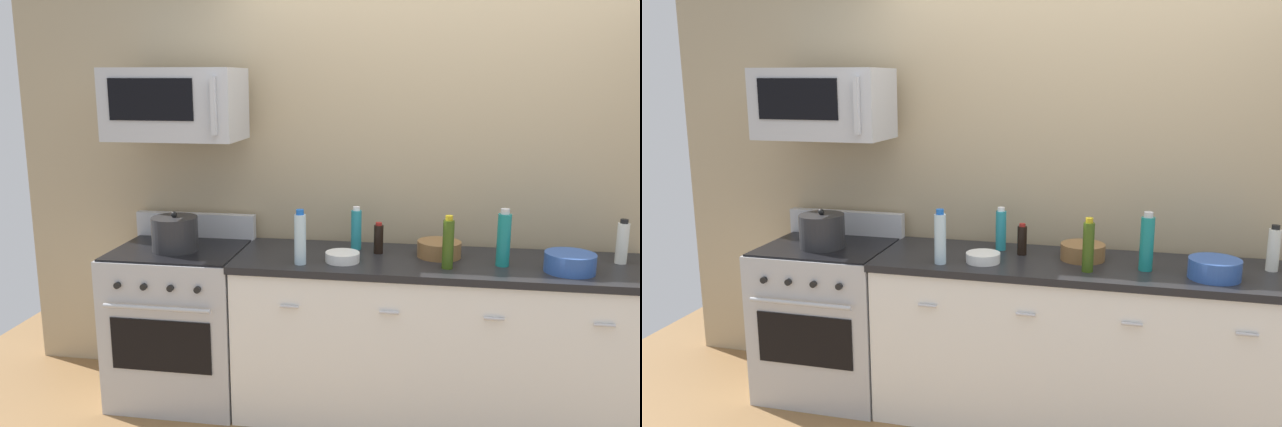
% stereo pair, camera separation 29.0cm
% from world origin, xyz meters
% --- Properties ---
extents(ground_plane, '(6.42, 6.42, 0.00)m').
position_xyz_m(ground_plane, '(0.00, 0.00, 0.00)').
color(ground_plane, olive).
extents(back_wall, '(5.35, 0.10, 2.70)m').
position_xyz_m(back_wall, '(0.00, 0.41, 1.35)').
color(back_wall, tan).
rests_on(back_wall, ground_plane).
extents(counter_unit, '(2.26, 0.66, 0.92)m').
position_xyz_m(counter_unit, '(0.00, -0.00, 0.46)').
color(counter_unit, white).
rests_on(counter_unit, ground_plane).
extents(range_oven, '(0.76, 0.69, 1.07)m').
position_xyz_m(range_oven, '(-1.51, 0.00, 0.47)').
color(range_oven, '#B7BABF').
rests_on(range_oven, ground_plane).
extents(microwave, '(0.74, 0.44, 0.40)m').
position_xyz_m(microwave, '(-1.51, 0.05, 1.75)').
color(microwave, '#B7BABF').
extents(bottle_vinegar_white, '(0.06, 0.06, 0.24)m').
position_xyz_m(bottle_vinegar_white, '(0.95, 0.10, 1.03)').
color(bottle_vinegar_white, silver).
rests_on(bottle_vinegar_white, countertop_slab).
extents(bottle_sparkling_teal, '(0.07, 0.07, 0.31)m').
position_xyz_m(bottle_sparkling_teal, '(0.32, -0.05, 1.07)').
color(bottle_sparkling_teal, '#197F7A').
rests_on(bottle_sparkling_teal, countertop_slab).
extents(bottle_olive_oil, '(0.06, 0.06, 0.28)m').
position_xyz_m(bottle_olive_oil, '(0.03, -0.15, 1.05)').
color(bottle_olive_oil, '#385114').
rests_on(bottle_olive_oil, countertop_slab).
extents(bottle_dish_soap, '(0.06, 0.06, 0.25)m').
position_xyz_m(bottle_dish_soap, '(-0.48, 0.16, 1.04)').
color(bottle_dish_soap, teal).
rests_on(bottle_dish_soap, countertop_slab).
extents(bottle_water_clear, '(0.06, 0.06, 0.30)m').
position_xyz_m(bottle_water_clear, '(-0.75, -0.20, 1.06)').
color(bottle_water_clear, silver).
rests_on(bottle_water_clear, countertop_slab).
extents(bottle_soy_sauce_dark, '(0.05, 0.05, 0.18)m').
position_xyz_m(bottle_soy_sauce_dark, '(-0.35, 0.09, 1.01)').
color(bottle_soy_sauce_dark, black).
rests_on(bottle_soy_sauce_dark, countertop_slab).
extents(bowl_wooden_salad, '(0.24, 0.24, 0.09)m').
position_xyz_m(bowl_wooden_salad, '(-0.01, 0.07, 0.97)').
color(bowl_wooden_salad, brown).
rests_on(bowl_wooden_salad, countertop_slab).
extents(bowl_white_ceramic, '(0.19, 0.19, 0.05)m').
position_xyz_m(bowl_white_ceramic, '(-0.53, -0.11, 0.95)').
color(bowl_white_ceramic, white).
rests_on(bowl_white_ceramic, countertop_slab).
extents(bowl_blue_mixing, '(0.25, 0.25, 0.10)m').
position_xyz_m(bowl_blue_mixing, '(0.64, -0.11, 0.97)').
color(bowl_blue_mixing, '#2D519E').
rests_on(bowl_blue_mixing, countertop_slab).
extents(stockpot, '(0.26, 0.26, 0.23)m').
position_xyz_m(stockpot, '(-1.51, -0.05, 1.02)').
color(stockpot, '#262628').
rests_on(stockpot, range_oven).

